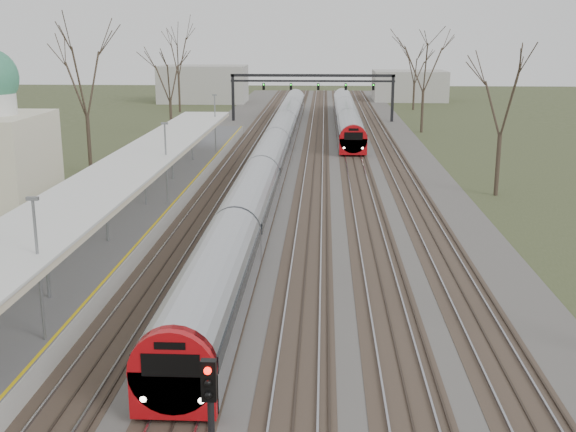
# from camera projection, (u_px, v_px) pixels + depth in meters

# --- Properties ---
(track_bed) EXTENTS (24.00, 160.00, 0.22)m
(track_bed) POSITION_uv_depth(u_px,v_px,m) (306.00, 162.00, 64.30)
(track_bed) COLOR #474442
(track_bed) RESTS_ON ground
(platform) EXTENTS (3.50, 69.00, 1.00)m
(platform) POSITION_uv_depth(u_px,v_px,m) (159.00, 200.00, 47.71)
(platform) COLOR #9E9B93
(platform) RESTS_ON ground
(canopy) EXTENTS (4.10, 50.00, 3.11)m
(canopy) POSITION_uv_depth(u_px,v_px,m) (140.00, 160.00, 42.50)
(canopy) COLOR slate
(canopy) RESTS_ON platform
(signal_gantry) EXTENTS (21.00, 0.59, 6.08)m
(signal_gantry) POSITION_uv_depth(u_px,v_px,m) (313.00, 83.00, 92.12)
(signal_gantry) COLOR black
(signal_gantry) RESTS_ON ground
(tree_west_far) EXTENTS (5.50, 5.50, 11.33)m
(tree_west_far) POSITION_uv_depth(u_px,v_px,m) (84.00, 75.00, 56.40)
(tree_west_far) COLOR #2D231C
(tree_west_far) RESTS_ON ground
(tree_east_far) EXTENTS (5.00, 5.00, 10.30)m
(tree_east_far) POSITION_uv_depth(u_px,v_px,m) (503.00, 92.00, 49.27)
(tree_east_far) COLOR #2D231C
(tree_east_far) RESTS_ON ground
(train_near) EXTENTS (2.62, 90.21, 3.05)m
(train_near) POSITION_uv_depth(u_px,v_px,m) (276.00, 145.00, 64.18)
(train_near) COLOR #B0B3BB
(train_near) RESTS_ON ground
(train_far) EXTENTS (2.62, 45.21, 3.05)m
(train_far) POSITION_uv_depth(u_px,v_px,m) (346.00, 115.00, 87.67)
(train_far) COLOR #B0B3BB
(train_far) RESTS_ON ground
(signal_post) EXTENTS (0.35, 0.45, 4.10)m
(signal_post) POSITION_uv_depth(u_px,v_px,m) (210.00, 413.00, 16.67)
(signal_post) COLOR black
(signal_post) RESTS_ON ground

